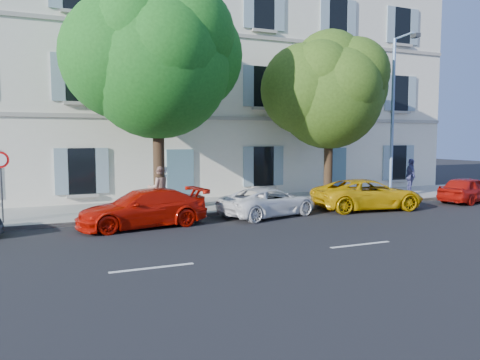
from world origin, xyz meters
name	(u,v)px	position (x,y,z in m)	size (l,w,h in m)	color
ground	(291,222)	(0.00, 0.00, 0.00)	(90.00, 90.00, 0.00)	black
sidewalk	(241,204)	(0.00, 4.45, 0.07)	(36.00, 4.50, 0.15)	#A09E96
kerb	(263,211)	(0.00, 2.28, 0.08)	(36.00, 0.16, 0.16)	#9E998E
building	(199,84)	(0.00, 10.20, 6.00)	(28.00, 7.00, 12.00)	white
car_red_coupe	(143,208)	(-5.13, 1.17, 0.64)	(1.80, 4.44, 1.29)	#BF1105
car_white_coupe	(268,202)	(-0.21, 1.38, 0.56)	(1.87, 4.05, 1.13)	white
car_yellow_supercar	(368,194)	(4.45, 1.23, 0.65)	(2.15, 4.67, 1.30)	#DAA309
car_red_hatchback	(468,190)	(10.18, 1.10, 0.61)	(1.44, 3.59, 1.22)	#B0120A
tree_left	(157,66)	(-3.97, 3.55, 5.83)	(5.69, 5.69, 8.82)	#3A2819
tree_right	(329,96)	(3.98, 3.52, 4.95)	(4.85, 4.85, 7.48)	#3A2819
road_sign	(1,172)	(-9.52, 3.01, 1.91)	(0.56, 0.11, 2.44)	#383A3D
street_lamp	(395,108)	(7.09, 2.70, 4.43)	(0.33, 1.62, 7.55)	#7293BF
pedestrian_a	(163,187)	(-3.70, 4.05, 1.02)	(0.64, 0.42, 1.74)	white
pedestrian_b	(159,188)	(-4.01, 3.49, 1.05)	(0.88, 0.68, 1.81)	tan
pedestrian_c	(411,176)	(9.19, 3.74, 1.06)	(1.07, 0.45, 1.83)	#494C86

